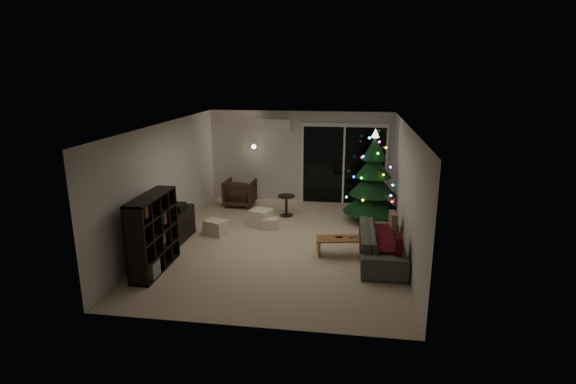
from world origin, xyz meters
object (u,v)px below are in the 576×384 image
sofa (382,244)px  coffee_table (346,247)px  bookshelf (144,233)px  media_cabinet (177,225)px  christmas_tree (373,176)px  armchair (240,193)px

sofa → coffee_table: (-0.67, 0.09, -0.12)m
bookshelf → media_cabinet: 1.56m
christmas_tree → media_cabinet: bearing=-156.1°
coffee_table → armchair: bearing=123.2°
media_cabinet → coffee_table: (3.63, -0.34, -0.15)m
media_cabinet → coffee_table: size_ratio=0.91×
armchair → sofa: armchair is taller
coffee_table → christmas_tree: 2.45m
christmas_tree → bookshelf: bearing=-141.2°
media_cabinet → sofa: size_ratio=0.51×
armchair → christmas_tree: christmas_tree is taller
sofa → christmas_tree: bearing=2.4°
bookshelf → armchair: bearing=97.5°
media_cabinet → armchair: size_ratio=1.34×
media_cabinet → coffee_table: media_cabinet is taller
bookshelf → sofa: size_ratio=0.68×
bookshelf → coffee_table: bookshelf is taller
media_cabinet → sofa: media_cabinet is taller
coffee_table → christmas_tree: bearing=64.9°
coffee_table → christmas_tree: christmas_tree is taller
media_cabinet → christmas_tree: (4.18, 1.85, 0.79)m
armchair → sofa: size_ratio=0.38×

